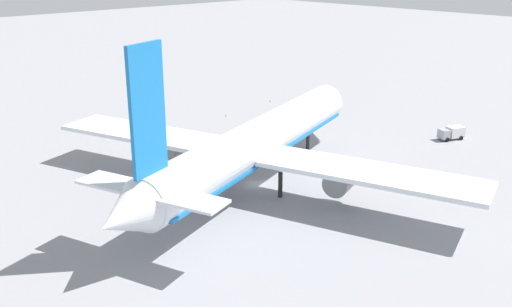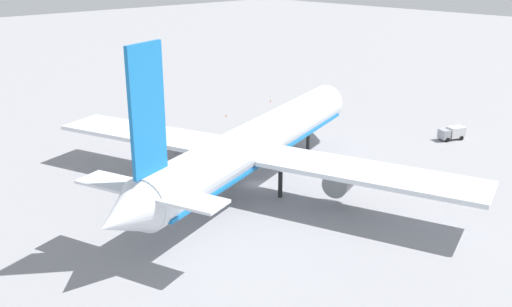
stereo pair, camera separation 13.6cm
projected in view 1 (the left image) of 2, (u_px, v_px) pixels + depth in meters
The scene contains 5 objects.
ground_plane at pixel (258, 184), 95.87m from camera, with size 600.00×600.00×0.00m, color gray.
airliner at pixel (255, 144), 92.37m from camera, with size 69.81×71.95×26.82m.
service_truck_4 at pixel (452, 133), 118.60m from camera, with size 5.80×4.13×2.63m.
traffic_cone_1 at pixel (226, 115), 135.84m from camera, with size 0.36×0.36×0.55m, color orange.
traffic_cone_2 at pixel (270, 101), 149.20m from camera, with size 0.36×0.36×0.55m, color orange.
Camera 1 is at (-61.72, -64.02, 36.18)m, focal length 40.56 mm.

